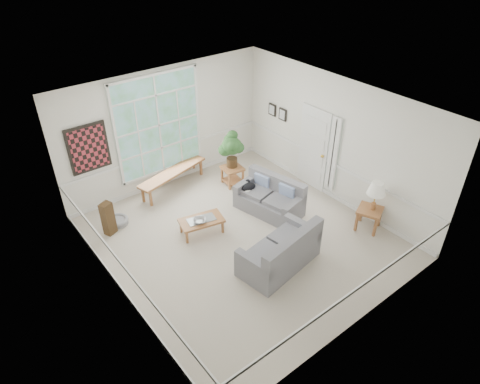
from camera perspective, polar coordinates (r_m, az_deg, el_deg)
name	(u,v)px	position (r m, az deg, el deg)	size (l,w,h in m)	color
floor	(242,238)	(9.36, 0.28, -6.13)	(5.50, 6.00, 0.01)	#B6AA99
ceiling	(243,108)	(7.78, 0.34, 11.11)	(5.50, 6.00, 0.02)	white
wall_back	(166,128)	(10.69, -9.86, 8.40)	(5.50, 0.02, 3.00)	white
wall_front	(365,261)	(6.86, 16.30, -8.87)	(5.50, 0.02, 3.00)	white
wall_left	(112,234)	(7.39, -16.69, -5.39)	(0.02, 6.00, 3.00)	white
wall_right	(335,140)	(10.19, 12.58, 6.75)	(0.02, 6.00, 3.00)	white
window_back	(159,125)	(10.52, -10.78, 8.75)	(2.30, 0.08, 2.40)	white
entry_door	(313,148)	(10.71, 9.74, 5.75)	(0.08, 0.90, 2.10)	white
door_sidelight	(333,155)	(10.31, 12.32, 4.90)	(0.08, 0.26, 1.90)	white
wall_art	(89,148)	(9.95, -19.54, 5.49)	(0.90, 0.06, 1.10)	#581D22
wall_frame_near	(282,115)	(11.21, 5.67, 10.23)	(0.04, 0.26, 0.32)	black
wall_frame_far	(272,110)	(11.47, 4.29, 10.88)	(0.04, 0.26, 0.32)	black
loveseat_right	(269,196)	(9.91, 3.91, -0.58)	(0.80, 1.54, 0.83)	slate
loveseat_front	(279,247)	(8.46, 5.27, -7.33)	(1.67, 0.86, 0.90)	slate
coffee_table	(202,226)	(9.42, -5.12, -4.54)	(0.95, 0.52, 0.35)	#965C32
pewter_bowl	(199,220)	(9.23, -5.43, -3.79)	(0.32, 0.32, 0.08)	#929298
window_bench	(173,180)	(10.97, -8.89, 1.65)	(2.03, 0.39, 0.47)	#965C32
end_table	(232,176)	(10.98, -1.02, 2.20)	(0.49, 0.49, 0.49)	#965C32
houseplant	(232,150)	(10.68, -1.10, 5.66)	(0.55, 0.55, 0.94)	#285324
side_table	(368,219)	(9.87, 16.73, -3.44)	(0.51, 0.51, 0.52)	#965C32
table_lamp	(375,196)	(9.56, 17.60, -0.52)	(0.39, 0.39, 0.67)	white
pet_bed	(118,221)	(10.09, -15.99, -3.75)	(0.48, 0.48, 0.14)	gray
floor_speaker	(108,218)	(9.68, -17.18, -3.39)	(0.24, 0.19, 0.78)	#3A2714
cat	(248,186)	(10.06, 1.12, 0.75)	(0.37, 0.26, 0.18)	black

